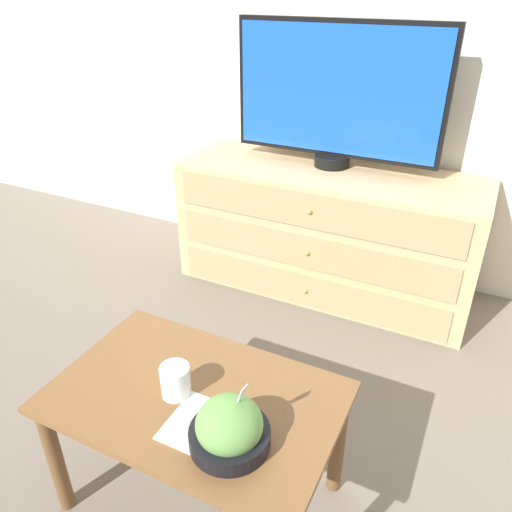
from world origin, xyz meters
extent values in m
plane|color=#70665B|center=(0.00, 0.00, 0.00)|extent=(12.00, 12.00, 0.00)
cube|color=white|center=(0.00, 0.03, 1.30)|extent=(12.00, 0.05, 2.60)
cube|color=tan|center=(0.10, -0.28, 0.31)|extent=(1.42, 0.49, 0.61)
cube|color=tan|center=(0.10, -0.53, 0.10)|extent=(1.30, 0.01, 0.16)
sphere|color=tan|center=(0.10, -0.53, 0.10)|extent=(0.02, 0.02, 0.02)
cube|color=tan|center=(0.10, -0.53, 0.31)|extent=(1.30, 0.01, 0.16)
sphere|color=tan|center=(0.10, -0.53, 0.31)|extent=(0.02, 0.02, 0.02)
cube|color=tan|center=(0.10, -0.53, 0.51)|extent=(1.30, 0.01, 0.16)
sphere|color=tan|center=(0.10, -0.53, 0.51)|extent=(0.02, 0.02, 0.02)
cylinder|color=black|center=(0.08, -0.21, 0.64)|extent=(0.16, 0.16, 0.05)
cube|color=black|center=(0.08, -0.20, 0.95)|extent=(0.96, 0.04, 0.58)
cube|color=blue|center=(0.08, -0.22, 0.95)|extent=(0.92, 0.01, 0.54)
cube|color=brown|center=(0.19, -1.59, 0.41)|extent=(0.77, 0.49, 0.02)
cylinder|color=brown|center=(-0.16, -1.80, 0.20)|extent=(0.04, 0.04, 0.40)
cylinder|color=brown|center=(-0.16, -1.38, 0.20)|extent=(0.04, 0.04, 0.40)
cylinder|color=brown|center=(0.54, -1.38, 0.20)|extent=(0.04, 0.04, 0.40)
cylinder|color=black|center=(0.35, -1.69, 0.44)|extent=(0.20, 0.20, 0.04)
ellipsoid|color=#66994C|center=(0.35, -1.69, 0.48)|extent=(0.16, 0.16, 0.13)
cube|color=silver|center=(0.35, -1.66, 0.51)|extent=(0.05, 0.02, 0.14)
cube|color=silver|center=(0.38, -1.66, 0.58)|extent=(0.02, 0.03, 0.04)
cylinder|color=white|center=(0.14, -1.61, 0.45)|extent=(0.07, 0.07, 0.06)
cylinder|color=white|center=(0.14, -1.61, 0.46)|extent=(0.08, 0.08, 0.09)
cube|color=silver|center=(0.26, -1.67, 0.42)|extent=(0.18, 0.18, 0.00)
camera|label=1|loc=(0.77, -2.39, 1.39)|focal=35.00mm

